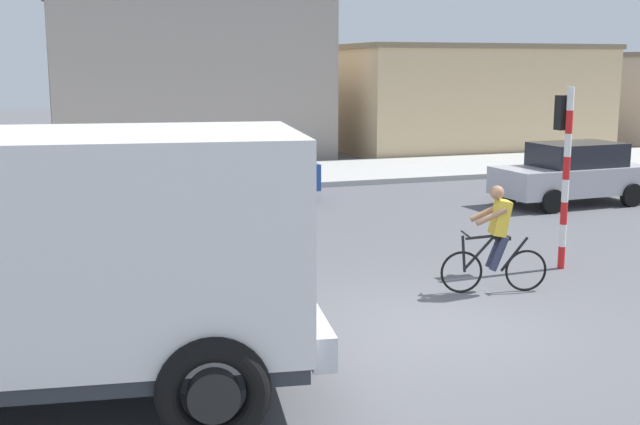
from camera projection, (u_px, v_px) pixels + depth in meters
ground_plane at (440, 324)px, 11.08m from camera, size 120.00×120.00×0.00m
sidewalk_far at (221, 177)px, 24.82m from camera, size 80.00×5.00×0.16m
truck_foreground at (50, 253)px, 8.15m from camera, size 5.72×3.42×2.90m
cyclist at (496, 239)px, 12.47m from camera, size 1.69×0.58×1.72m
traffic_light_pole at (565, 152)px, 13.79m from camera, size 0.24×0.43×3.20m
car_red_near at (238, 171)px, 20.83m from camera, size 4.02×1.92×1.60m
car_far_side at (572, 173)px, 20.38m from camera, size 4.09×2.05×1.60m
building_mid_block at (187, 77)px, 30.34m from camera, size 10.29×6.30×6.21m
building_corner_right at (470, 98)px, 33.17m from camera, size 10.97×5.68×4.37m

